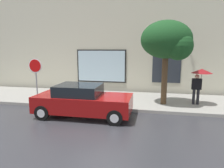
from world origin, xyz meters
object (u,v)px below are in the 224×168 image
at_px(street_tree, 169,41).
at_px(fire_hydrant, 81,94).
at_px(pedestrian_with_umbrella, 200,76).
at_px(stop_sign, 36,71).
at_px(parked_car, 83,101).

bearing_deg(street_tree, fire_hydrant, -177.32).
bearing_deg(pedestrian_with_umbrella, fire_hydrant, -175.39).
bearing_deg(pedestrian_with_umbrella, stop_sign, -172.54).
xyz_separation_m(parked_car, stop_sign, (-3.12, 1.42, 1.09)).
distance_m(parked_car, street_tree, 5.10).
distance_m(pedestrian_with_umbrella, stop_sign, 8.59).
distance_m(pedestrian_with_umbrella, street_tree, 2.40).
bearing_deg(fire_hydrant, stop_sign, -165.02).
height_order(parked_car, pedestrian_with_umbrella, pedestrian_with_umbrella).
distance_m(parked_car, fire_hydrant, 2.21).
xyz_separation_m(pedestrian_with_umbrella, street_tree, (-1.66, -0.29, 1.71)).
relative_size(fire_hydrant, stop_sign, 0.34).
relative_size(parked_car, pedestrian_with_umbrella, 2.28).
relative_size(parked_car, stop_sign, 1.81).
xyz_separation_m(fire_hydrant, pedestrian_with_umbrella, (6.22, 0.50, 1.11)).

